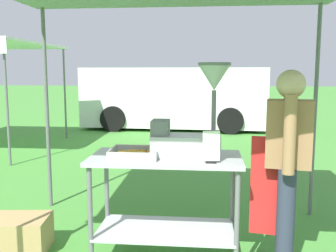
{
  "coord_description": "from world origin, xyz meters",
  "views": [
    {
      "loc": [
        0.32,
        -1.75,
        1.6
      ],
      "look_at": [
        0.0,
        1.58,
        1.12
      ],
      "focal_mm": 41.63,
      "sensor_mm": 36.0,
      "label": 1
    }
  ],
  "objects_px": {
    "donut_fryer": "(192,124)",
    "vendor": "(287,161)",
    "donut_tray": "(136,154)",
    "van_white": "(176,97)",
    "donut_cart": "(166,185)",
    "menu_sign": "(211,149)",
    "supply_crate": "(19,234)"
  },
  "relations": [
    {
      "from": "vendor",
      "to": "van_white",
      "type": "relative_size",
      "value": 0.32
    },
    {
      "from": "donut_cart",
      "to": "vendor",
      "type": "distance_m",
      "value": 1.0
    },
    {
      "from": "supply_crate",
      "to": "van_white",
      "type": "bearing_deg",
      "value": 84.13
    },
    {
      "from": "donut_cart",
      "to": "menu_sign",
      "type": "bearing_deg",
      "value": -29.49
    },
    {
      "from": "vendor",
      "to": "supply_crate",
      "type": "bearing_deg",
      "value": 176.78
    },
    {
      "from": "vendor",
      "to": "donut_fryer",
      "type": "bearing_deg",
      "value": 173.53
    },
    {
      "from": "donut_tray",
      "to": "vendor",
      "type": "relative_size",
      "value": 0.24
    },
    {
      "from": "donut_tray",
      "to": "donut_fryer",
      "type": "relative_size",
      "value": 0.51
    },
    {
      "from": "vendor",
      "to": "donut_tray",
      "type": "bearing_deg",
      "value": 178.29
    },
    {
      "from": "menu_sign",
      "to": "vendor",
      "type": "xyz_separation_m",
      "value": [
        0.59,
        0.11,
        -0.1
      ]
    },
    {
      "from": "donut_cart",
      "to": "supply_crate",
      "type": "distance_m",
      "value": 1.42
    },
    {
      "from": "donut_cart",
      "to": "supply_crate",
      "type": "xyz_separation_m",
      "value": [
        -1.32,
        0.03,
        -0.5
      ]
    },
    {
      "from": "van_white",
      "to": "menu_sign",
      "type": "bearing_deg",
      "value": -83.71
    },
    {
      "from": "menu_sign",
      "to": "van_white",
      "type": "xyz_separation_m",
      "value": [
        -0.89,
        8.06,
        -0.13
      ]
    },
    {
      "from": "menu_sign",
      "to": "vendor",
      "type": "relative_size",
      "value": 0.15
    },
    {
      "from": "supply_crate",
      "to": "donut_cart",
      "type": "bearing_deg",
      "value": -1.47
    },
    {
      "from": "donut_cart",
      "to": "menu_sign",
      "type": "distance_m",
      "value": 0.55
    },
    {
      "from": "donut_cart",
      "to": "donut_tray",
      "type": "distance_m",
      "value": 0.37
    },
    {
      "from": "donut_tray",
      "to": "van_white",
      "type": "bearing_deg",
      "value": 92.03
    },
    {
      "from": "donut_fryer",
      "to": "vendor",
      "type": "distance_m",
      "value": 0.79
    },
    {
      "from": "donut_tray",
      "to": "supply_crate",
      "type": "relative_size",
      "value": 0.71
    },
    {
      "from": "menu_sign",
      "to": "supply_crate",
      "type": "distance_m",
      "value": 1.91
    },
    {
      "from": "donut_cart",
      "to": "donut_tray",
      "type": "relative_size",
      "value": 3.17
    },
    {
      "from": "donut_fryer",
      "to": "supply_crate",
      "type": "relative_size",
      "value": 1.38
    },
    {
      "from": "donut_cart",
      "to": "supply_crate",
      "type": "height_order",
      "value": "donut_cart"
    },
    {
      "from": "menu_sign",
      "to": "van_white",
      "type": "relative_size",
      "value": 0.05
    },
    {
      "from": "donut_fryer",
      "to": "vendor",
      "type": "height_order",
      "value": "donut_fryer"
    },
    {
      "from": "donut_fryer",
      "to": "supply_crate",
      "type": "xyz_separation_m",
      "value": [
        -1.54,
        0.04,
        -1.02
      ]
    },
    {
      "from": "supply_crate",
      "to": "vendor",
      "type": "bearing_deg",
      "value": -3.22
    },
    {
      "from": "vendor",
      "to": "menu_sign",
      "type": "bearing_deg",
      "value": -168.98
    },
    {
      "from": "donut_cart",
      "to": "vendor",
      "type": "relative_size",
      "value": 0.77
    },
    {
      "from": "menu_sign",
      "to": "supply_crate",
      "type": "height_order",
      "value": "menu_sign"
    }
  ]
}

